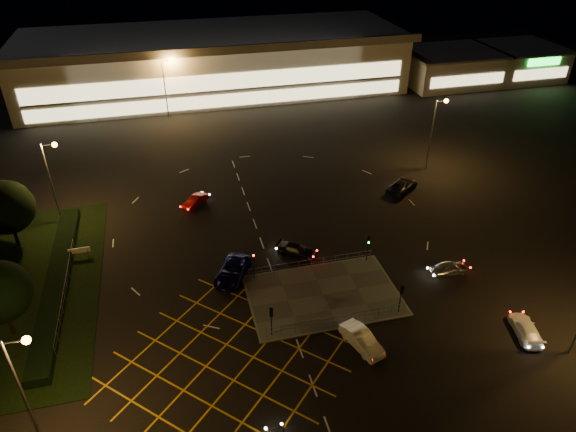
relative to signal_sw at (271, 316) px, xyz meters
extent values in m
plane|color=black|center=(4.00, 5.99, -2.37)|extent=(180.00, 180.00, 0.00)
cube|color=#4C4944|center=(6.00, 3.99, -2.31)|extent=(14.00, 9.00, 0.12)
cube|color=black|center=(-24.00, 11.99, -2.33)|extent=(18.00, 30.00, 0.08)
cube|color=black|center=(-19.00, 11.99, -1.87)|extent=(2.00, 26.00, 1.00)
cube|color=beige|center=(4.00, 67.99, 2.63)|extent=(70.00, 25.00, 10.00)
cube|color=slate|center=(4.00, 67.99, 7.83)|extent=(72.00, 26.50, 0.60)
cube|color=#FFEAA5|center=(4.00, 55.44, 2.63)|extent=(66.00, 0.20, 3.00)
cube|color=#FFEAA5|center=(4.00, 55.44, -0.57)|extent=(66.00, 0.20, 2.20)
cube|color=beige|center=(50.00, 59.99, 0.63)|extent=(18.00, 14.00, 6.00)
cube|color=slate|center=(50.00, 59.99, 3.78)|extent=(18.80, 14.80, 0.40)
cube|color=#FFEAA5|center=(50.00, 52.94, 0.23)|extent=(15.30, 0.20, 2.00)
cube|color=beige|center=(66.00, 59.99, 0.63)|extent=(14.00, 14.00, 6.00)
cube|color=slate|center=(66.00, 59.99, 3.78)|extent=(14.80, 14.80, 0.40)
cube|color=#FFEAA5|center=(66.00, 52.94, 0.23)|extent=(11.90, 0.20, 2.00)
cube|color=#19E533|center=(66.00, 52.84, 2.63)|extent=(7.00, 0.30, 1.40)
cylinder|color=slate|center=(-18.00, -6.01, 2.63)|extent=(0.20, 0.20, 10.00)
cylinder|color=slate|center=(-17.30, -6.01, 7.43)|extent=(1.40, 0.12, 0.12)
sphere|color=orange|center=(-16.60, -6.01, 7.38)|extent=(0.56, 0.56, 0.56)
cylinder|color=slate|center=(-20.00, 23.99, 2.63)|extent=(0.20, 0.20, 10.00)
cylinder|color=slate|center=(-19.30, 23.99, 7.43)|extent=(1.40, 0.12, 0.12)
sphere|color=orange|center=(-18.60, 23.99, 7.38)|extent=(0.56, 0.56, 0.56)
cylinder|color=slate|center=(28.00, 25.99, 2.63)|extent=(0.20, 0.20, 10.00)
cylinder|color=slate|center=(28.70, 25.99, 7.43)|extent=(1.40, 0.12, 0.12)
sphere|color=orange|center=(29.40, 25.99, 7.38)|extent=(0.56, 0.56, 0.56)
cylinder|color=slate|center=(-6.00, 53.99, 2.63)|extent=(0.20, 0.20, 10.00)
cylinder|color=slate|center=(-5.30, 53.99, 7.43)|extent=(1.40, 0.12, 0.12)
sphere|color=orange|center=(-4.60, 53.99, 7.38)|extent=(0.56, 0.56, 0.56)
cylinder|color=slate|center=(34.00, 55.99, 2.63)|extent=(0.20, 0.20, 10.00)
cylinder|color=slate|center=(34.70, 55.99, 7.43)|extent=(1.40, 0.12, 0.12)
sphere|color=orange|center=(35.40, 55.99, 7.38)|extent=(0.56, 0.56, 0.56)
cylinder|color=black|center=(0.00, -0.01, -0.75)|extent=(0.10, 0.10, 3.00)
cube|color=black|center=(0.00, -0.01, 0.45)|extent=(0.28, 0.18, 0.90)
sphere|color=#19FF33|center=(0.00, 0.12, 0.45)|extent=(0.16, 0.16, 0.16)
cylinder|color=black|center=(12.00, -0.01, -0.75)|extent=(0.10, 0.10, 3.00)
cube|color=black|center=(12.00, -0.01, 0.45)|extent=(0.28, 0.18, 0.90)
sphere|color=#19FF33|center=(12.00, 0.12, 0.45)|extent=(0.16, 0.16, 0.16)
cylinder|color=black|center=(0.00, 7.99, -0.75)|extent=(0.10, 0.10, 3.00)
cube|color=black|center=(0.00, 7.99, 0.45)|extent=(0.28, 0.18, 0.90)
sphere|color=#FF0C0C|center=(0.00, 7.86, 0.45)|extent=(0.16, 0.16, 0.16)
cylinder|color=black|center=(12.00, 7.99, -0.75)|extent=(0.10, 0.10, 3.00)
cube|color=black|center=(12.00, 7.99, 0.45)|extent=(0.28, 0.18, 0.90)
sphere|color=#19FF33|center=(12.00, 7.86, 0.45)|extent=(0.16, 0.16, 0.16)
cylinder|color=black|center=(-24.00, 19.99, -0.93)|extent=(0.36, 0.36, 2.88)
sphere|color=black|center=(-24.00, 19.99, 2.59)|extent=(5.76, 5.76, 5.76)
cylinder|color=black|center=(-22.00, 5.99, -1.02)|extent=(0.36, 0.36, 2.70)
imported|color=white|center=(7.19, -3.01, -1.61)|extent=(2.91, 4.84, 1.51)
imported|color=#0B0C42|center=(-2.06, 8.87, -1.59)|extent=(4.83, 6.11, 1.54)
imported|color=black|center=(5.19, 10.99, -1.75)|extent=(4.47, 3.92, 1.24)
imported|color=silver|center=(19.39, 4.15, -1.71)|extent=(3.91, 1.70, 1.31)
imported|color=maroon|center=(-4.32, 23.91, -1.75)|extent=(3.55, 3.59, 1.23)
imported|color=black|center=(22.09, 21.10, -1.65)|extent=(5.58, 5.01, 1.44)
imported|color=white|center=(21.61, -5.25, -1.72)|extent=(2.83, 4.77, 1.30)
camera|label=1|loc=(-6.50, -31.66, 30.68)|focal=32.00mm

